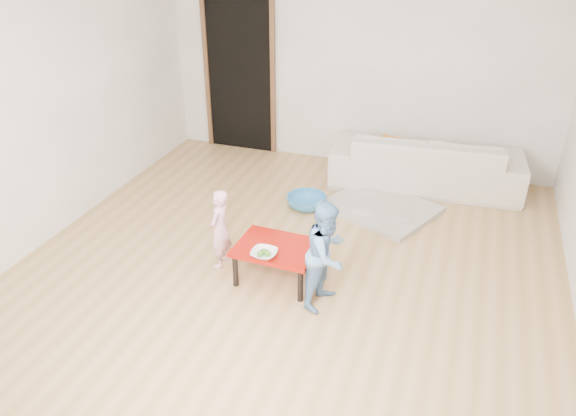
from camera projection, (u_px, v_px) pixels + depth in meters
The scene contains 13 objects.
floor at pixel (295, 257), 5.47m from camera, with size 5.00×5.00×0.01m, color #A88148.
back_wall at pixel (359, 64), 6.94m from camera, with size 5.00×0.02×2.60m, color white.
left_wall at pixel (57, 103), 5.57m from camera, with size 0.02×5.00×2.60m, color white.
doorway at pixel (240, 76), 7.51m from camera, with size 1.02×0.08×2.11m, color brown, non-canonical shape.
sofa at pixel (426, 160), 6.75m from camera, with size 2.24×0.88×0.66m, color beige.
cushion at pixel (394, 148), 6.64m from camera, with size 0.48×0.42×0.13m, color orange.
red_table at pixel (277, 263), 5.07m from camera, with size 0.72×0.54×0.36m, color #9B1008, non-canonical shape.
bowl at pixel (264, 254), 4.83m from camera, with size 0.22×0.22×0.05m, color white.
broccoli at pixel (264, 254), 4.83m from camera, with size 0.12×0.12×0.06m, color #2D5919, non-canonical shape.
child_pink at pixel (220, 229), 5.19m from camera, with size 0.29×0.19×0.78m, color pink.
child_blue at pixel (327, 254), 4.64m from camera, with size 0.47×0.36×0.96m, color #5589C5.
basin at pixel (307, 202), 6.35m from camera, with size 0.45×0.45×0.14m, color teal.
blanket at pixel (381, 208), 6.32m from camera, with size 1.12×0.94×0.06m, color #BDB5A7, non-canonical shape.
Camera 1 is at (1.43, -4.36, 3.02)m, focal length 35.00 mm.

